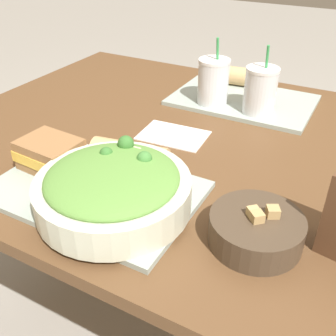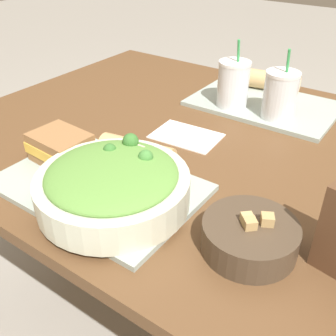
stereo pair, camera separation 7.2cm
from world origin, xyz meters
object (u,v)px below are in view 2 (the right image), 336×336
at_px(sandwich_near, 61,147).
at_px(drink_cup_dark, 233,85).
at_px(soup_bowl, 250,236).
at_px(napkin_folded, 186,136).
at_px(salad_bowl, 113,184).
at_px(baguette_far, 273,81).
at_px(baguette_near, 138,153).
at_px(drink_cup_red, 280,96).

height_order(sandwich_near, drink_cup_dark, drink_cup_dark).
bearing_deg(soup_bowl, napkin_folded, 137.68).
xyz_separation_m(soup_bowl, drink_cup_dark, (-0.29, 0.49, 0.04)).
relative_size(salad_bowl, napkin_folded, 1.65).
bearing_deg(sandwich_near, baguette_far, 75.40).
bearing_deg(soup_bowl, baguette_far, 109.65).
height_order(salad_bowl, sandwich_near, salad_bowl).
xyz_separation_m(baguette_far, drink_cup_dark, (-0.05, -0.18, 0.03)).
xyz_separation_m(soup_bowl, baguette_near, (-0.31, 0.09, 0.01)).
distance_m(soup_bowl, baguette_far, 0.71).
distance_m(salad_bowl, soup_bowl, 0.26).
bearing_deg(salad_bowl, baguette_far, 88.46).
xyz_separation_m(salad_bowl, soup_bowl, (0.26, 0.04, -0.03)).
height_order(sandwich_near, baguette_far, sandwich_near).
height_order(soup_bowl, baguette_far, soup_bowl).
bearing_deg(napkin_folded, baguette_far, 80.91).
bearing_deg(drink_cup_dark, baguette_far, 74.58).
bearing_deg(drink_cup_red, soup_bowl, -72.97).
relative_size(baguette_near, baguette_far, 1.02).
xyz_separation_m(sandwich_near, drink_cup_red, (0.31, 0.49, 0.03)).
xyz_separation_m(salad_bowl, napkin_folded, (-0.04, 0.32, -0.05)).
xyz_separation_m(baguette_near, napkin_folded, (0.00, 0.19, -0.04)).
distance_m(salad_bowl, drink_cup_red, 0.55).
xyz_separation_m(drink_cup_dark, napkin_folded, (-0.01, -0.22, -0.07)).
relative_size(sandwich_near, drink_cup_dark, 0.71).
relative_size(salad_bowl, baguette_near, 1.65).
bearing_deg(sandwich_near, soup_bowl, 2.91).
xyz_separation_m(soup_bowl, sandwich_near, (-0.46, 0.01, 0.02)).
relative_size(baguette_near, drink_cup_dark, 0.93).
bearing_deg(napkin_folded, drink_cup_dark, 86.28).
bearing_deg(drink_cup_red, baguette_far, 116.47).
bearing_deg(baguette_near, baguette_far, -16.10).
height_order(soup_bowl, napkin_folded, soup_bowl).
bearing_deg(drink_cup_dark, baguette_near, -92.59).
height_order(baguette_near, drink_cup_dark, drink_cup_dark).
distance_m(baguette_far, drink_cup_red, 0.20).
bearing_deg(salad_bowl, soup_bowl, 9.80).
distance_m(sandwich_near, drink_cup_dark, 0.52).
height_order(baguette_near, napkin_folded, baguette_near).
bearing_deg(baguette_far, drink_cup_dark, 157.31).
height_order(sandwich_near, baguette_near, sandwich_near).
relative_size(drink_cup_dark, drink_cup_red, 1.01).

